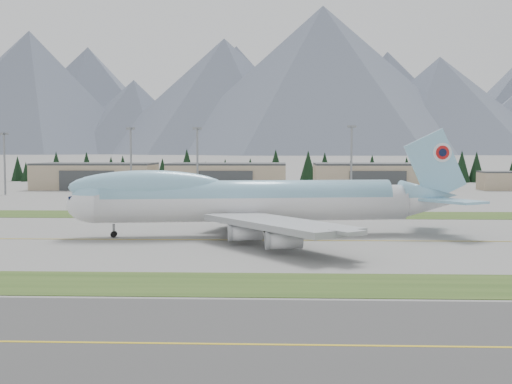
{
  "coord_description": "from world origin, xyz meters",
  "views": [
    {
      "loc": [
        6.94,
        -114.65,
        16.34
      ],
      "look_at": [
        2.13,
        11.03,
        8.0
      ],
      "focal_mm": 45.0,
      "sensor_mm": 36.0,
      "label": 1
    }
  ],
  "objects_px": {
    "boeing_747_freighter": "(250,200)",
    "hangar_center": "(227,176)",
    "hangar_right": "(373,176)",
    "service_vehicle_a": "(225,191)",
    "service_vehicle_b": "(280,193)",
    "hangar_left": "(96,176)",
    "service_vehicle_c": "(437,192)"
  },
  "relations": [
    {
      "from": "boeing_747_freighter",
      "to": "hangar_center",
      "type": "height_order",
      "value": "boeing_747_freighter"
    },
    {
      "from": "hangar_right",
      "to": "service_vehicle_a",
      "type": "xyz_separation_m",
      "value": [
        -59.92,
        -13.63,
        -5.39
      ]
    },
    {
      "from": "service_vehicle_a",
      "to": "hangar_right",
      "type": "bearing_deg",
      "value": -14.0
    },
    {
      "from": "service_vehicle_b",
      "to": "hangar_left",
      "type": "bearing_deg",
      "value": 103.34
    },
    {
      "from": "service_vehicle_c",
      "to": "hangar_left",
      "type": "bearing_deg",
      "value": -167.47
    },
    {
      "from": "hangar_right",
      "to": "service_vehicle_c",
      "type": "height_order",
      "value": "hangar_right"
    },
    {
      "from": "service_vehicle_a",
      "to": "service_vehicle_c",
      "type": "xyz_separation_m",
      "value": [
        83.05,
        0.59,
        0.0
      ]
    },
    {
      "from": "hangar_left",
      "to": "service_vehicle_a",
      "type": "bearing_deg",
      "value": -13.9
    },
    {
      "from": "hangar_left",
      "to": "hangar_right",
      "type": "height_order",
      "value": "same"
    },
    {
      "from": "service_vehicle_b",
      "to": "service_vehicle_a",
      "type": "bearing_deg",
      "value": 96.5
    },
    {
      "from": "hangar_right",
      "to": "service_vehicle_c",
      "type": "relative_size",
      "value": 11.33
    },
    {
      "from": "hangar_right",
      "to": "service_vehicle_c",
      "type": "bearing_deg",
      "value": -29.43
    },
    {
      "from": "service_vehicle_b",
      "to": "boeing_747_freighter",
      "type": "bearing_deg",
      "value": -152.59
    },
    {
      "from": "hangar_left",
      "to": "service_vehicle_a",
      "type": "distance_m",
      "value": 57.0
    },
    {
      "from": "service_vehicle_a",
      "to": "service_vehicle_c",
      "type": "relative_size",
      "value": 0.76
    },
    {
      "from": "service_vehicle_b",
      "to": "service_vehicle_c",
      "type": "distance_m",
      "value": 62.24
    },
    {
      "from": "hangar_center",
      "to": "service_vehicle_a",
      "type": "height_order",
      "value": "hangar_center"
    },
    {
      "from": "boeing_747_freighter",
      "to": "service_vehicle_b",
      "type": "distance_m",
      "value": 120.45
    },
    {
      "from": "boeing_747_freighter",
      "to": "service_vehicle_b",
      "type": "height_order",
      "value": "boeing_747_freighter"
    },
    {
      "from": "boeing_747_freighter",
      "to": "hangar_center",
      "type": "distance_m",
      "value": 144.1
    },
    {
      "from": "hangar_center",
      "to": "service_vehicle_c",
      "type": "distance_m",
      "value": 84.31
    },
    {
      "from": "hangar_left",
      "to": "service_vehicle_b",
      "type": "xyz_separation_m",
      "value": [
        76.7,
        -23.07,
        -5.39
      ]
    },
    {
      "from": "hangar_left",
      "to": "service_vehicle_a",
      "type": "xyz_separation_m",
      "value": [
        55.08,
        -13.63,
        -5.39
      ]
    },
    {
      "from": "hangar_center",
      "to": "service_vehicle_a",
      "type": "xyz_separation_m",
      "value": [
        0.08,
        -13.63,
        -5.39
      ]
    },
    {
      "from": "boeing_747_freighter",
      "to": "service_vehicle_a",
      "type": "xyz_separation_m",
      "value": [
        -16.02,
        129.56,
        -6.76
      ]
    },
    {
      "from": "hangar_right",
      "to": "service_vehicle_a",
      "type": "relative_size",
      "value": 14.87
    },
    {
      "from": "hangar_right",
      "to": "service_vehicle_b",
      "type": "relative_size",
      "value": 12.21
    },
    {
      "from": "boeing_747_freighter",
      "to": "service_vehicle_c",
      "type": "height_order",
      "value": "boeing_747_freighter"
    },
    {
      "from": "service_vehicle_a",
      "to": "hangar_left",
      "type": "bearing_deg",
      "value": 139.28
    },
    {
      "from": "hangar_left",
      "to": "hangar_center",
      "type": "relative_size",
      "value": 1.0
    },
    {
      "from": "boeing_747_freighter",
      "to": "hangar_right",
      "type": "height_order",
      "value": "boeing_747_freighter"
    },
    {
      "from": "hangar_center",
      "to": "service_vehicle_a",
      "type": "relative_size",
      "value": 14.87
    }
  ]
}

